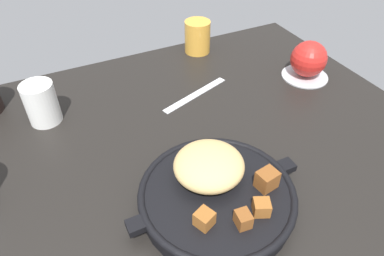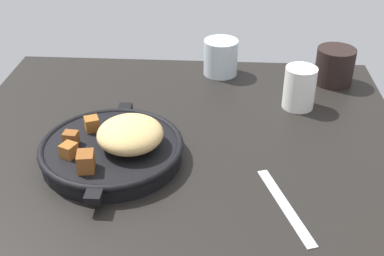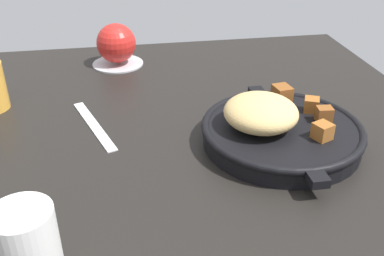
% 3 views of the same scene
% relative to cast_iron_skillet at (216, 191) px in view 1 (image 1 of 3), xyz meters
% --- Properties ---
extents(ground_plane, '(0.90, 0.81, 0.02)m').
position_rel_cast_iron_skillet_xyz_m(ground_plane, '(0.04, 0.10, -0.04)').
color(ground_plane, black).
extents(cast_iron_skillet, '(0.28, 0.24, 0.08)m').
position_rel_cast_iron_skillet_xyz_m(cast_iron_skillet, '(0.00, 0.00, 0.00)').
color(cast_iron_skillet, black).
rests_on(cast_iron_skillet, ground_plane).
extents(saucer_plate, '(0.11, 0.11, 0.01)m').
position_rel_cast_iron_skillet_xyz_m(saucer_plate, '(0.37, 0.23, -0.02)').
color(saucer_plate, '#B7BABF').
rests_on(saucer_plate, ground_plane).
extents(red_apple, '(0.08, 0.08, 0.08)m').
position_rel_cast_iron_skillet_xyz_m(red_apple, '(0.37, 0.23, 0.02)').
color(red_apple, red).
rests_on(red_apple, saucer_plate).
extents(butter_knife, '(0.17, 0.07, 0.00)m').
position_rel_cast_iron_skillet_xyz_m(butter_knife, '(0.10, 0.27, -0.02)').
color(butter_knife, silver).
rests_on(butter_knife, ground_plane).
extents(juice_glass_amber, '(0.07, 0.07, 0.08)m').
position_rel_cast_iron_skillet_xyz_m(juice_glass_amber, '(0.20, 0.45, 0.01)').
color(juice_glass_amber, gold).
rests_on(juice_glass_amber, ground_plane).
extents(white_creamer_pitcher, '(0.06, 0.06, 0.08)m').
position_rel_cast_iron_skillet_xyz_m(white_creamer_pitcher, '(-0.21, 0.33, 0.02)').
color(white_creamer_pitcher, white).
rests_on(white_creamer_pitcher, ground_plane).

